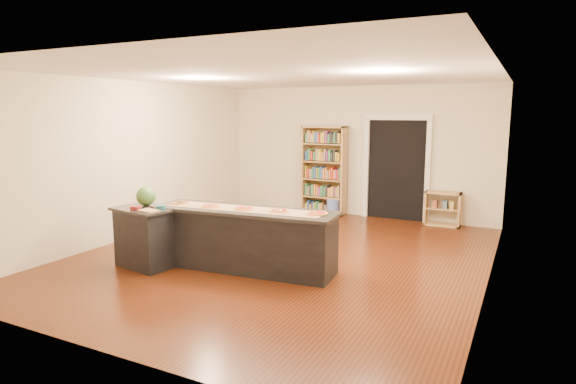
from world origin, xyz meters
The scene contains 17 objects.
room centered at (0.00, 0.00, 1.40)m, with size 6.00×7.00×2.80m.
doorway centered at (0.90, 3.46, 1.20)m, with size 1.40×0.09×2.21m.
kitchen_island centered at (-0.20, -0.80, 0.45)m, with size 2.69×0.73×0.89m.
side_counter centered at (-1.56, -1.32, 0.44)m, with size 0.89×0.65×0.88m.
bookshelf centered at (-0.66, 3.28, 0.98)m, with size 0.98×0.35×1.95m, color tan.
low_shelf centered at (1.90, 3.30, 0.34)m, with size 0.69×0.29×0.69m, color tan.
waste_bin centered at (-0.37, 3.10, 0.19)m, with size 0.26×0.26×0.38m, color #576EC3.
kraft_paper centered at (-0.20, -0.80, 0.89)m, with size 2.33×0.42×0.00m, color tan.
watermelon centered at (-1.66, -1.19, 1.02)m, with size 0.28×0.28×0.28m, color #144214.
cutting_board centered at (-1.33, -1.49, 0.89)m, with size 0.28×0.19×0.02m, color tan.
package_red centered at (-1.58, -1.48, 0.90)m, with size 0.13×0.09×0.05m, color maroon.
package_teal centered at (-1.30, -1.28, 0.90)m, with size 0.14×0.14×0.05m, color #195966.
pizza_a centered at (-1.27, -0.88, 0.90)m, with size 0.27×0.27×0.02m.
pizza_b centered at (-0.73, -0.87, 0.90)m, with size 0.30×0.30×0.02m.
pizza_c centered at (-0.20, -0.81, 0.90)m, with size 0.28×0.28×0.02m.
pizza_d centered at (0.34, -0.73, 0.90)m, with size 0.30×0.30×0.02m.
pizza_e centered at (0.87, -0.66, 0.90)m, with size 0.31×0.31×0.02m.
Camera 1 is at (3.38, -6.50, 2.24)m, focal length 30.00 mm.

